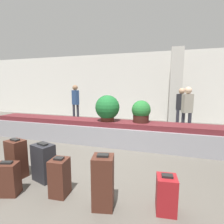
# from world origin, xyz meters

# --- Properties ---
(ground_plane) EXTENTS (18.00, 18.00, 0.00)m
(ground_plane) POSITION_xyz_m (0.00, 0.00, 0.00)
(ground_plane) COLOR #59544C
(back_wall) EXTENTS (18.00, 0.06, 3.20)m
(back_wall) POSITION_xyz_m (0.00, 5.26, 1.60)
(back_wall) COLOR silver
(back_wall) RESTS_ON ground_plane
(carousel) EXTENTS (7.88, 0.77, 0.67)m
(carousel) POSITION_xyz_m (0.00, 1.32, 0.32)
(carousel) COLOR gray
(carousel) RESTS_ON ground_plane
(pillar) EXTENTS (0.49, 0.49, 3.20)m
(pillar) POSITION_xyz_m (1.80, 4.63, 1.60)
(pillar) COLOR beige
(pillar) RESTS_ON ground_plane
(suitcase_0) EXTENTS (0.43, 0.35, 0.67)m
(suitcase_0) POSITION_xyz_m (-0.57, -0.88, 0.32)
(suitcase_0) COLOR #232328
(suitcase_0) RESTS_ON ground_plane
(suitcase_1) EXTENTS (0.33, 0.33, 0.76)m
(suitcase_1) POSITION_xyz_m (0.66, -1.23, 0.37)
(suitcase_1) COLOR #472319
(suitcase_1) RESTS_ON ground_plane
(suitcase_2) EXTENTS (0.35, 0.29, 0.53)m
(suitcase_2) POSITION_xyz_m (-0.80, -1.40, 0.25)
(suitcase_2) COLOR #472319
(suitcase_2) RESTS_ON ground_plane
(suitcase_4) EXTENTS (0.27, 0.29, 0.60)m
(suitcase_4) POSITION_xyz_m (-0.05, -1.18, 0.29)
(suitcase_4) COLOR #472319
(suitcase_4) RESTS_ON ground_plane
(suitcase_5) EXTENTS (0.36, 0.31, 0.71)m
(suitcase_5) POSITION_xyz_m (-1.10, -0.94, 0.34)
(suitcase_5) COLOR #472319
(suitcase_5) RESTS_ON ground_plane
(suitcase_6) EXTENTS (0.28, 0.28, 0.52)m
(suitcase_6) POSITION_xyz_m (1.48, -1.09, 0.25)
(suitcase_6) COLOR maroon
(suitcase_6) RESTS_ON ground_plane
(potted_plant_0) EXTENTS (0.50, 0.50, 0.59)m
(potted_plant_0) POSITION_xyz_m (0.80, 1.37, 0.96)
(potted_plant_0) COLOR #381914
(potted_plant_0) RESTS_ON carousel
(potted_plant_1) EXTENTS (0.67, 0.67, 0.72)m
(potted_plant_1) POSITION_xyz_m (-0.12, 1.27, 1.03)
(potted_plant_1) COLOR #4C2319
(potted_plant_1) RESTS_ON carousel
(traveler_0) EXTENTS (0.37, 0.31, 1.61)m
(traveler_0) POSITION_xyz_m (2.10, 2.84, 0.96)
(traveler_0) COLOR #282833
(traveler_0) RESTS_ON ground_plane
(traveler_1) EXTENTS (0.37, 0.30, 1.68)m
(traveler_1) POSITION_xyz_m (-2.45, 3.72, 1.01)
(traveler_1) COLOR #282833
(traveler_1) RESTS_ON ground_plane
(traveler_2) EXTENTS (0.36, 0.34, 1.57)m
(traveler_2) POSITION_xyz_m (1.98, 3.63, 0.92)
(traveler_2) COLOR #282833
(traveler_2) RESTS_ON ground_plane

